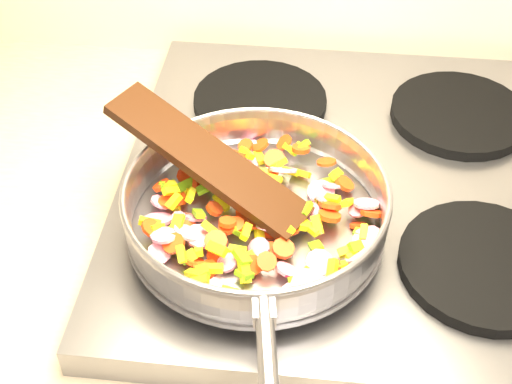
# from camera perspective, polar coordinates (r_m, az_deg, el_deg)

# --- Properties ---
(cooktop) EXTENTS (0.60, 0.60, 0.04)m
(cooktop) POSITION_cam_1_polar(r_m,az_deg,el_deg) (0.93, 8.00, 0.25)
(cooktop) COLOR #939399
(cooktop) RESTS_ON counter_top
(grate_fl) EXTENTS (0.19, 0.19, 0.02)m
(grate_fl) POSITION_cam_1_polar(r_m,az_deg,el_deg) (0.82, -1.74, -4.23)
(grate_fl) COLOR black
(grate_fl) RESTS_ON cooktop
(grate_fr) EXTENTS (0.19, 0.19, 0.02)m
(grate_fr) POSITION_cam_1_polar(r_m,az_deg,el_deg) (0.83, 17.78, -5.56)
(grate_fr) COLOR black
(grate_fr) RESTS_ON cooktop
(grate_bl) EXTENTS (0.19, 0.19, 0.02)m
(grate_bl) POSITION_cam_1_polar(r_m,az_deg,el_deg) (1.03, 0.32, 7.28)
(grate_bl) COLOR black
(grate_bl) RESTS_ON cooktop
(grate_br) EXTENTS (0.19, 0.19, 0.02)m
(grate_br) POSITION_cam_1_polar(r_m,az_deg,el_deg) (1.04, 15.94, 6.03)
(grate_br) COLOR black
(grate_br) RESTS_ON cooktop
(saute_pan) EXTENTS (0.34, 0.51, 0.06)m
(saute_pan) POSITION_cam_1_polar(r_m,az_deg,el_deg) (0.80, 0.01, -1.18)
(saute_pan) COLOR #9E9EA5
(saute_pan) RESTS_ON grate_fl
(vegetable_heap) EXTENTS (0.28, 0.29, 0.05)m
(vegetable_heap) POSITION_cam_1_polar(r_m,az_deg,el_deg) (0.81, -0.11, -1.72)
(vegetable_heap) COLOR yellow
(vegetable_heap) RESTS_ON saute_pan
(wooden_spatula) EXTENTS (0.25, 0.17, 0.09)m
(wooden_spatula) POSITION_cam_1_polar(r_m,az_deg,el_deg) (0.82, -3.89, 2.60)
(wooden_spatula) COLOR black
(wooden_spatula) RESTS_ON saute_pan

